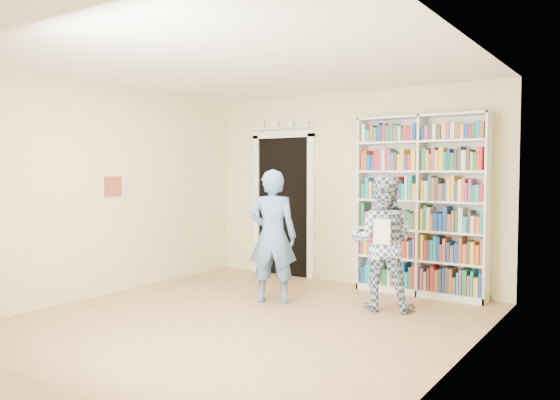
% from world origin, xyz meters
% --- Properties ---
extents(floor, '(5.00, 5.00, 0.00)m').
position_xyz_m(floor, '(0.00, 0.00, 0.00)').
color(floor, '#957148').
rests_on(floor, ground).
extents(ceiling, '(5.00, 5.00, 0.00)m').
position_xyz_m(ceiling, '(0.00, 0.00, 2.70)').
color(ceiling, white).
rests_on(ceiling, wall_back).
extents(wall_back, '(4.50, 0.00, 4.50)m').
position_xyz_m(wall_back, '(0.00, 2.50, 1.35)').
color(wall_back, beige).
rests_on(wall_back, floor).
extents(wall_left, '(0.00, 5.00, 5.00)m').
position_xyz_m(wall_left, '(-2.25, 0.00, 1.35)').
color(wall_left, beige).
rests_on(wall_left, floor).
extents(wall_right, '(0.00, 5.00, 5.00)m').
position_xyz_m(wall_right, '(2.25, 0.00, 1.35)').
color(wall_right, beige).
rests_on(wall_right, floor).
extents(bookshelf, '(1.67, 0.31, 2.30)m').
position_xyz_m(bookshelf, '(1.12, 2.34, 1.16)').
color(bookshelf, white).
rests_on(bookshelf, floor).
extents(doorway, '(1.10, 0.08, 2.43)m').
position_xyz_m(doorway, '(-1.10, 2.48, 1.18)').
color(doorway, black).
rests_on(doorway, floor).
extents(wall_art, '(0.03, 0.25, 0.25)m').
position_xyz_m(wall_art, '(-2.23, 0.20, 1.40)').
color(wall_art, brown).
rests_on(wall_art, wall_left).
extents(man_blue, '(0.70, 0.59, 1.62)m').
position_xyz_m(man_blue, '(-0.23, 0.94, 0.81)').
color(man_blue, '#527CB7').
rests_on(man_blue, floor).
extents(man_plaid, '(0.90, 0.79, 1.56)m').
position_xyz_m(man_plaid, '(1.01, 1.37, 0.78)').
color(man_plaid, '#2B4883').
rests_on(man_plaid, floor).
extents(paper_sheet, '(0.20, 0.01, 0.28)m').
position_xyz_m(paper_sheet, '(1.12, 1.10, 0.93)').
color(paper_sheet, white).
rests_on(paper_sheet, man_plaid).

